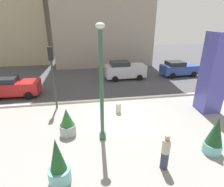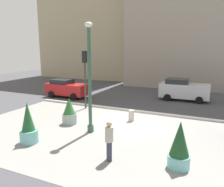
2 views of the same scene
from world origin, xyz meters
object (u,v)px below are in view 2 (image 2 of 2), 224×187
Objects in this scene: potted_plant_mid_plaza at (179,146)px; car_curb_east at (184,90)px; potted_plant_curbside at (69,112)px; lamp_post at (90,81)px; car_passing_lane at (67,88)px; potted_plant_by_pillar at (28,126)px; concrete_bollard at (131,116)px; traffic_light_corner at (85,70)px; pedestrian_crossing at (109,139)px.

car_curb_east is (-1.62, 12.59, 0.04)m from potted_plant_mid_plaza.
car_curb_east is (5.59, 9.87, 0.22)m from potted_plant_curbside.
lamp_post is 3.02m from potted_plant_curbside.
potted_plant_mid_plaza is 15.23m from car_passing_lane.
potted_plant_by_pillar is (-2.07, -2.67, -2.09)m from lamp_post.
concrete_bollard is 0.17× the size of traffic_light_corner.
potted_plant_mid_plaza reaches higher than potted_plant_curbside.
pedestrian_crossing is at bearing -37.27° from potted_plant_curbside.
potted_plant_curbside is at bearing -74.28° from traffic_light_corner.
traffic_light_corner is (-0.90, 7.05, 2.15)m from potted_plant_by_pillar.
potted_plant_by_pillar is 4.53m from pedestrian_crossing.
potted_plant_mid_plaza is 6.23m from concrete_bollard.
traffic_light_corner is at bearing 127.63° from pedestrian_crossing.
car_passing_lane is at bearing 133.09° from pedestrian_crossing.
pedestrian_crossing reaches higher than car_passing_lane.
car_passing_lane is at bearing 133.22° from lamp_post.
car_curb_east reaches higher than pedestrian_crossing.
traffic_light_corner is at bearing -137.09° from car_curb_east.
car_passing_lane is at bearing -162.43° from car_curb_east.
potted_plant_curbside is 11.35m from car_curb_east.
car_passing_lane is at bearing 151.97° from concrete_bollard.
potted_plant_curbside is at bearing -53.39° from car_passing_lane.
car_passing_lane is at bearing 126.61° from potted_plant_curbside.
potted_plant_mid_plaza is 1.12× the size of pedestrian_crossing.
potted_plant_mid_plaza reaches higher than car_curb_east.
potted_plant_by_pillar is at bearing -82.74° from traffic_light_corner.
lamp_post is at bearing -117.07° from concrete_bollard.
lamp_post reaches higher than pedestrian_crossing.
potted_plant_by_pillar is 3.35m from potted_plant_curbside.
potted_plant_curbside is 4.48m from traffic_light_corner.
car_passing_lane is at bearing 115.52° from potted_plant_by_pillar.
lamp_post reaches higher than car_passing_lane.
traffic_light_corner is 5.25m from car_passing_lane.
lamp_post is 1.36× the size of traffic_light_corner.
car_curb_east is 2.46× the size of pedestrian_crossing.
potted_plant_curbside is 5.52m from pedestrian_crossing.
potted_plant_by_pillar is 1.27× the size of potted_plant_curbside.
pedestrian_crossing is (5.43, -7.05, -2.05)m from traffic_light_corner.
lamp_post reaches higher than potted_plant_by_pillar.
potted_plant_by_pillar is 7.43m from traffic_light_corner.
potted_plant_mid_plaza is 12.69m from car_curb_east.
concrete_bollard is (-3.83, 4.88, -0.57)m from potted_plant_mid_plaza.
potted_plant_by_pillar is 2.84× the size of concrete_bollard.
concrete_bollard is (3.38, 2.17, -0.38)m from potted_plant_curbside.
lamp_post is 5.30m from traffic_light_corner.
lamp_post is 1.47× the size of car_passing_lane.
potted_plant_mid_plaza is at bearing -37.88° from traffic_light_corner.
car_passing_lane is (-8.26, 4.39, 0.49)m from concrete_bollard.
car_passing_lane is at bearing 142.49° from potted_plant_mid_plaza.
traffic_light_corner is 2.53× the size of pedestrian_crossing.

